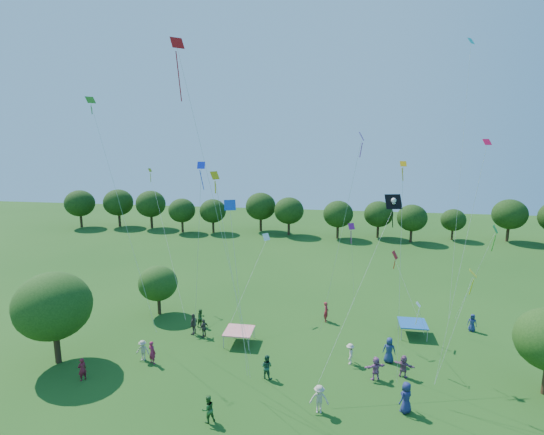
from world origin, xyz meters
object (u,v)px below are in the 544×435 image
(near_tree_north, at_px, (158,283))
(red_high_kite, at_px, (189,99))
(tent_red_stripe, at_px, (239,331))
(near_tree_west, at_px, (53,306))
(pirate_kite, at_px, (392,205))
(tent_blue, at_px, (413,323))

(near_tree_north, relative_size, red_high_kite, 0.22)
(near_tree_north, distance_m, tent_red_stripe, 9.78)
(tent_red_stripe, bearing_deg, red_high_kite, -116.27)
(near_tree_west, relative_size, red_high_kite, 0.32)
(red_high_kite, bearing_deg, near_tree_west, -175.18)
(near_tree_west, distance_m, pirate_kite, 25.12)
(near_tree_north, bearing_deg, near_tree_west, -112.26)
(tent_red_stripe, distance_m, tent_blue, 14.27)
(near_tree_north, bearing_deg, tent_red_stripe, -26.60)
(near_tree_north, relative_size, pirate_kite, 0.42)
(tent_red_stripe, height_order, tent_blue, same)
(near_tree_west, relative_size, tent_red_stripe, 3.07)
(near_tree_west, xyz_separation_m, red_high_kite, (10.34, 0.87, 14.14))
(pirate_kite, relative_size, red_high_kite, 0.52)
(near_tree_north, xyz_separation_m, tent_red_stripe, (8.57, -4.29, -1.94))
(near_tree_north, distance_m, tent_blue, 22.48)
(near_tree_north, bearing_deg, pirate_kite, -11.67)
(pirate_kite, bearing_deg, near_tree_west, -167.82)
(tent_blue, height_order, pirate_kite, pirate_kite)
(tent_red_stripe, height_order, red_high_kite, red_high_kite)
(near_tree_west, height_order, tent_red_stripe, near_tree_west)
(near_tree_north, bearing_deg, red_high_kite, -51.58)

